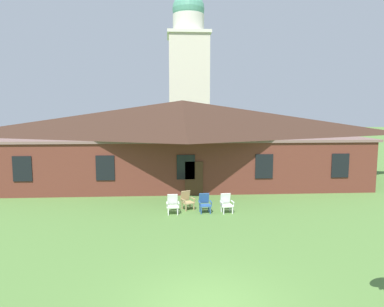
% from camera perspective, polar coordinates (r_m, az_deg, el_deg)
% --- Properties ---
extents(brick_building, '(24.97, 10.40, 5.90)m').
position_cam_1_polar(brick_building, '(26.14, -1.53, 2.24)').
color(brick_building, brown).
rests_on(brick_building, ground).
extents(dome_tower, '(5.18, 5.18, 20.22)m').
position_cam_1_polar(dome_tower, '(44.67, -0.56, 12.24)').
color(dome_tower, beige).
rests_on(dome_tower, ground).
extents(lawn_chair_by_porch, '(0.66, 0.68, 0.96)m').
position_cam_1_polar(lawn_chair_by_porch, '(17.93, -3.15, -8.09)').
color(lawn_chair_by_porch, silver).
rests_on(lawn_chair_by_porch, ground).
extents(lawn_chair_near_door, '(0.80, 0.84, 0.96)m').
position_cam_1_polar(lawn_chair_near_door, '(18.65, -0.85, -7.49)').
color(lawn_chair_near_door, tan).
rests_on(lawn_chair_near_door, ground).
extents(lawn_chair_left_end, '(0.67, 0.70, 0.96)m').
position_cam_1_polar(lawn_chair_left_end, '(18.11, 2.04, -7.93)').
color(lawn_chair_left_end, '#2D5693').
rests_on(lawn_chair_left_end, ground).
extents(lawn_chair_middle, '(0.69, 0.72, 0.96)m').
position_cam_1_polar(lawn_chair_middle, '(18.17, 5.55, -7.91)').
color(lawn_chair_middle, white).
rests_on(lawn_chair_middle, ground).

